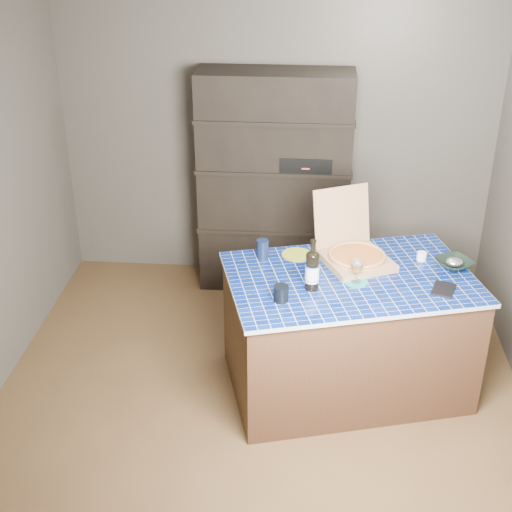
# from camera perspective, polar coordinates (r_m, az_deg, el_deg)

# --- Properties ---
(room) EXTENTS (3.50, 3.50, 3.50)m
(room) POSITION_cam_1_polar(r_m,az_deg,el_deg) (4.21, 0.30, 2.53)
(room) COLOR brown
(room) RESTS_ON ground
(shelving_unit) EXTENTS (1.20, 0.41, 1.80)m
(shelving_unit) POSITION_cam_1_polar(r_m,az_deg,el_deg) (5.75, 1.51, 5.87)
(shelving_unit) COLOR black
(shelving_unit) RESTS_ON floor
(kitchen_island) EXTENTS (1.74, 1.35, 0.84)m
(kitchen_island) POSITION_cam_1_polar(r_m,az_deg,el_deg) (4.74, 7.29, -6.07)
(kitchen_island) COLOR #402319
(kitchen_island) RESTS_ON floor
(pizza_box) EXTENTS (0.57, 0.61, 0.43)m
(pizza_box) POSITION_cam_1_polar(r_m,az_deg,el_deg) (4.67, 7.93, 0.18)
(pizza_box) COLOR #946D4C
(pizza_box) RESTS_ON kitchen_island
(mead_bottle) EXTENTS (0.09, 0.09, 0.33)m
(mead_bottle) POSITION_cam_1_polar(r_m,az_deg,el_deg) (4.30, 4.52, -1.12)
(mead_bottle) COLOR black
(mead_bottle) RESTS_ON kitchen_island
(teal_trivet) EXTENTS (0.15, 0.15, 0.01)m
(teal_trivet) POSITION_cam_1_polar(r_m,az_deg,el_deg) (4.46, 8.00, -2.07)
(teal_trivet) COLOR #187E7D
(teal_trivet) RESTS_ON kitchen_island
(wine_glass) EXTENTS (0.07, 0.07, 0.16)m
(wine_glass) POSITION_cam_1_polar(r_m,az_deg,el_deg) (4.41, 8.09, -0.79)
(wine_glass) COLOR white
(wine_glass) RESTS_ON teal_trivet
(tumbler) EXTENTS (0.09, 0.09, 0.10)m
(tumbler) POSITION_cam_1_polar(r_m,az_deg,el_deg) (4.21, 2.02, -3.01)
(tumbler) COLOR black
(tumbler) RESTS_ON kitchen_island
(dvd_case) EXTENTS (0.18, 0.21, 0.01)m
(dvd_case) POSITION_cam_1_polar(r_m,az_deg,el_deg) (4.48, 14.77, -2.58)
(dvd_case) COLOR black
(dvd_case) RESTS_ON kitchen_island
(bowl) EXTENTS (0.31, 0.31, 0.05)m
(bowl) POSITION_cam_1_polar(r_m,az_deg,el_deg) (4.75, 15.57, -0.59)
(bowl) COLOR black
(bowl) RESTS_ON kitchen_island
(foil_contents) EXTENTS (0.11, 0.10, 0.05)m
(foil_contents) POSITION_cam_1_polar(r_m,az_deg,el_deg) (4.75, 15.59, -0.46)
(foil_contents) COLOR silver
(foil_contents) RESTS_ON bowl
(white_jar) EXTENTS (0.06, 0.06, 0.05)m
(white_jar) POSITION_cam_1_polar(r_m,az_deg,el_deg) (4.79, 13.11, -0.01)
(white_jar) COLOR white
(white_jar) RESTS_ON kitchen_island
(navy_cup) EXTENTS (0.08, 0.08, 0.13)m
(navy_cup) POSITION_cam_1_polar(r_m,az_deg,el_deg) (4.68, 0.53, 0.57)
(navy_cup) COLOR black
(navy_cup) RESTS_ON kitchen_island
(green_trivet) EXTENTS (0.20, 0.20, 0.01)m
(green_trivet) POSITION_cam_1_polar(r_m,az_deg,el_deg) (4.75, 3.29, 0.12)
(green_trivet) COLOR #91A222
(green_trivet) RESTS_ON kitchen_island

